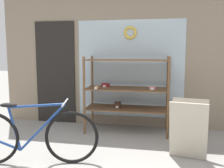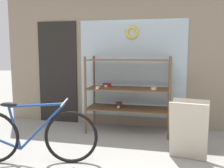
% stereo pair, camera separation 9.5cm
% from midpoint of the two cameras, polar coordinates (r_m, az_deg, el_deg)
% --- Properties ---
extents(storefront_facade, '(4.95, 0.13, 3.01)m').
position_cam_midpoint_polar(storefront_facade, '(5.00, 0.88, 7.19)').
color(storefront_facade, gray).
rests_on(storefront_facade, ground_plane).
extents(display_case, '(1.52, 0.59, 1.41)m').
position_cam_midpoint_polar(display_case, '(4.59, 2.67, -0.89)').
color(display_case, brown).
rests_on(display_case, ground_plane).
extents(bicycle, '(1.72, 0.54, 0.84)m').
position_cam_midpoint_polar(bicycle, '(3.53, -18.67, -11.27)').
color(bicycle, black).
rests_on(bicycle, ground_plane).
extents(sandwich_board, '(0.56, 0.46, 0.82)m').
position_cam_midpoint_polar(sandwich_board, '(3.67, 16.40, -9.90)').
color(sandwich_board, '#B2A893').
rests_on(sandwich_board, ground_plane).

